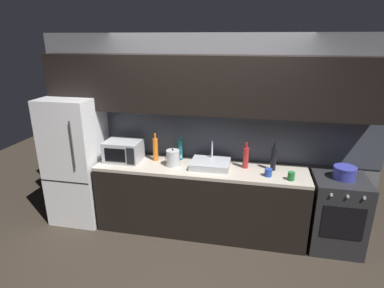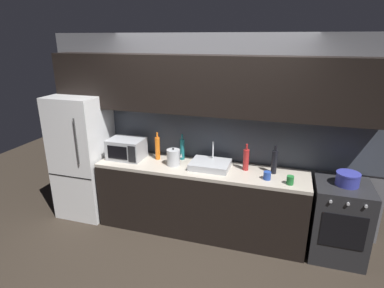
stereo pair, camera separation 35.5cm
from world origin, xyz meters
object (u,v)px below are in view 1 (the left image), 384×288
at_px(wine_bottle_orange, 155,149).
at_px(cooking_pot, 345,173).
at_px(refrigerator, 77,160).
at_px(wine_bottle_teal, 180,149).
at_px(microwave, 123,151).
at_px(oven_range, 336,213).
at_px(wine_bottle_red, 246,157).
at_px(mug_green, 291,176).
at_px(mug_clear, 170,156).
at_px(mug_blue, 268,173).
at_px(kettle, 173,158).
at_px(wine_bottle_dark, 274,159).

xyz_separation_m(wine_bottle_orange, cooking_pot, (2.30, -0.11, -0.08)).
distance_m(refrigerator, wine_bottle_teal, 1.43).
distance_m(microwave, wine_bottle_teal, 0.75).
xyz_separation_m(oven_range, microwave, (-2.69, 0.02, 0.58)).
distance_m(oven_range, wine_bottle_orange, 2.36).
bearing_deg(oven_range, wine_bottle_orange, 177.23).
bearing_deg(wine_bottle_red, oven_range, -4.95).
distance_m(refrigerator, mug_green, 2.79).
bearing_deg(mug_clear, wine_bottle_teal, 8.96).
xyz_separation_m(mug_clear, cooking_pot, (2.12, -0.18, 0.02)).
height_order(refrigerator, mug_clear, refrigerator).
bearing_deg(microwave, mug_green, -4.95).
distance_m(wine_bottle_orange, mug_blue, 1.46).
xyz_separation_m(wine_bottle_orange, mug_blue, (1.44, -0.22, -0.11)).
relative_size(mug_blue, cooking_pot, 0.37).
distance_m(kettle, wine_bottle_dark, 1.24).
relative_size(wine_bottle_orange, mug_blue, 3.96).
xyz_separation_m(refrigerator, wine_bottle_teal, (1.40, 0.20, 0.18)).
xyz_separation_m(kettle, wine_bottle_teal, (0.04, 0.23, 0.04)).
distance_m(oven_range, microwave, 2.75).
xyz_separation_m(wine_bottle_dark, mug_green, (0.19, -0.25, -0.10)).
bearing_deg(cooking_pot, mug_clear, 175.06).
bearing_deg(cooking_pot, microwave, 179.61).
xyz_separation_m(wine_bottle_red, wine_bottle_dark, (0.33, -0.00, 0.01)).
bearing_deg(wine_bottle_teal, microwave, -165.55).
height_order(wine_bottle_orange, cooking_pot, wine_bottle_orange).
bearing_deg(cooking_pot, mug_blue, -172.79).
bearing_deg(mug_green, refrigerator, 176.64).
height_order(oven_range, wine_bottle_teal, wine_bottle_teal).
distance_m(refrigerator, wine_bottle_red, 2.27).
height_order(microwave, mug_blue, microwave).
bearing_deg(mug_blue, refrigerator, 177.56).
bearing_deg(wine_bottle_dark, kettle, -174.81).
bearing_deg(microwave, wine_bottle_orange, 12.45).
distance_m(oven_range, wine_bottle_red, 1.26).
height_order(mug_blue, mug_clear, mug_clear).
height_order(wine_bottle_dark, mug_green, wine_bottle_dark).
xyz_separation_m(microwave, wine_bottle_dark, (1.91, 0.07, 0.01)).
bearing_deg(mug_green, wine_bottle_dark, 127.05).
bearing_deg(wine_bottle_orange, mug_clear, 22.65).
bearing_deg(mug_clear, wine_bottle_orange, -157.35).
bearing_deg(wine_bottle_teal, refrigerator, -171.71).
bearing_deg(mug_green, kettle, 174.27).
xyz_separation_m(refrigerator, mug_blue, (2.53, -0.11, 0.09)).
bearing_deg(oven_range, wine_bottle_red, 175.05).
distance_m(mug_blue, mug_clear, 1.30).
distance_m(wine_bottle_teal, mug_green, 1.44).
bearing_deg(mug_blue, wine_bottle_red, 143.51).
bearing_deg(wine_bottle_dark, wine_bottle_red, 179.37).
height_order(wine_bottle_red, cooking_pot, wine_bottle_red).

